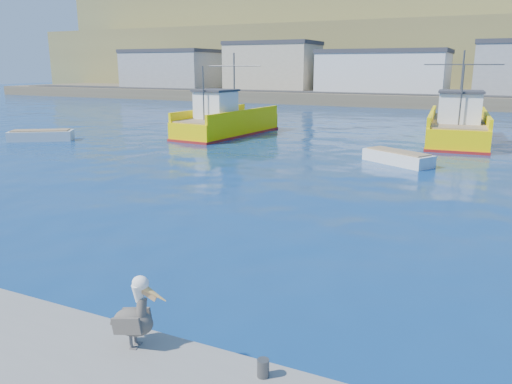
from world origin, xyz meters
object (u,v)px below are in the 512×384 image
trawler_yellow_b (457,127)px  skiff_mid (398,159)px  trawler_yellow_a (226,122)px  pelican (135,316)px  skiff_left (41,136)px

trawler_yellow_b → skiff_mid: 10.60m
trawler_yellow_a → pelican: trawler_yellow_a is taller
trawler_yellow_b → pelican: (-2.84, -32.48, 0.04)m
trawler_yellow_b → skiff_mid: (-2.29, -10.32, -0.76)m
trawler_yellow_a → trawler_yellow_b: size_ratio=0.93×
trawler_yellow_b → pelican: 32.60m
trawler_yellow_b → pelican: bearing=-95.0°
trawler_yellow_a → skiff_left: (-10.80, -8.55, -0.70)m
trawler_yellow_a → skiff_left: size_ratio=2.40×
skiff_left → trawler_yellow_b: bearing=24.5°
skiff_mid → pelican: size_ratio=3.10×
trawler_yellow_b → skiff_left: (-27.67, -12.61, -0.74)m
skiff_mid → skiff_left: bearing=-174.9°
trawler_yellow_a → skiff_mid: bearing=-23.3°
trawler_yellow_a → skiff_left: 13.80m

